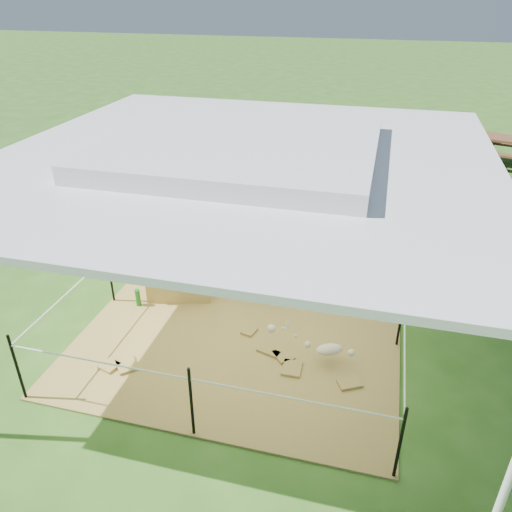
% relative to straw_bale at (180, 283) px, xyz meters
% --- Properties ---
extents(ground, '(90.00, 90.00, 0.00)m').
position_rel_straw_bale_xyz_m(ground, '(1.25, -0.43, -0.26)').
color(ground, '#2D5919').
rests_on(ground, ground).
extents(hay_patch, '(4.60, 4.60, 0.03)m').
position_rel_straw_bale_xyz_m(hay_patch, '(1.25, -0.43, -0.24)').
color(hay_patch, brown).
rests_on(hay_patch, ground).
extents(canopy_tent, '(6.30, 6.30, 2.90)m').
position_rel_straw_bale_xyz_m(canopy_tent, '(1.25, -0.43, 2.43)').
color(canopy_tent, silver).
rests_on(canopy_tent, ground).
extents(rope_fence, '(4.54, 4.54, 1.00)m').
position_rel_straw_bale_xyz_m(rope_fence, '(1.25, -0.43, 0.38)').
color(rope_fence, black).
rests_on(rope_fence, ground).
extents(straw_bale, '(1.13, 0.76, 0.46)m').
position_rel_straw_bale_xyz_m(straw_bale, '(0.00, 0.00, 0.00)').
color(straw_bale, '#B18540').
rests_on(straw_bale, hay_patch).
extents(dark_cloth, '(1.21, 0.83, 0.06)m').
position_rel_straw_bale_xyz_m(dark_cloth, '(0.00, 0.00, 0.26)').
color(dark_cloth, black).
rests_on(dark_cloth, straw_bale).
extents(woman, '(0.40, 0.51, 1.24)m').
position_rel_straw_bale_xyz_m(woman, '(0.10, 0.00, 0.85)').
color(woman, red).
rests_on(woman, straw_bale).
extents(green_bottle, '(0.10, 0.10, 0.29)m').
position_rel_straw_bale_xyz_m(green_bottle, '(-0.55, -0.45, -0.09)').
color(green_bottle, '#19731C').
rests_on(green_bottle, hay_patch).
extents(pony, '(1.14, 0.64, 0.91)m').
position_rel_straw_bale_xyz_m(pony, '(1.30, 0.34, 0.23)').
color(pony, '#4D4D52').
rests_on(pony, hay_patch).
extents(pink_hat, '(0.28, 0.28, 0.13)m').
position_rel_straw_bale_xyz_m(pink_hat, '(1.30, 0.34, 0.75)').
color(pink_hat, pink).
rests_on(pink_hat, pony).
extents(foal, '(1.08, 0.87, 0.53)m').
position_rel_straw_bale_xyz_m(foal, '(2.59, -1.08, 0.03)').
color(foal, beige).
rests_on(foal, hay_patch).
extents(trash_barrel, '(0.66, 0.66, 0.87)m').
position_rel_straw_bale_xyz_m(trash_barrel, '(4.68, 6.11, 0.18)').
color(trash_barrel, blue).
rests_on(trash_barrel, ground).
extents(picnic_table_near, '(2.34, 2.17, 0.79)m').
position_rel_straw_bale_xyz_m(picnic_table_near, '(2.60, 7.32, 0.14)').
color(picnic_table_near, '#54301C').
rests_on(picnic_table_near, ground).
extents(distant_person, '(0.57, 0.47, 1.06)m').
position_rel_straw_bale_xyz_m(distant_person, '(3.82, 7.06, 0.27)').
color(distant_person, '#3888D2').
rests_on(distant_person, ground).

